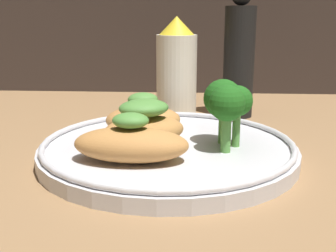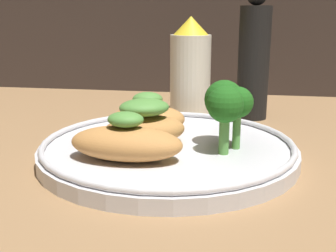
% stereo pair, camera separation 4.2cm
% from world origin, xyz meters
% --- Properties ---
extents(ground_plane, '(1.80, 1.80, 0.01)m').
position_xyz_m(ground_plane, '(0.00, 0.00, -0.01)').
color(ground_plane, '#936D47').
extents(plate, '(0.26, 0.26, 0.02)m').
position_xyz_m(plate, '(0.00, 0.00, 0.01)').
color(plate, silver).
rests_on(plate, ground_plane).
extents(grilled_meat_front, '(0.11, 0.06, 0.04)m').
position_xyz_m(grilled_meat_front, '(-0.03, -0.05, 0.03)').
color(grilled_meat_front, '#BC7F42').
rests_on(grilled_meat_front, plate).
extents(grilled_meat_middle, '(0.10, 0.08, 0.05)m').
position_xyz_m(grilled_meat_middle, '(-0.02, -0.00, 0.03)').
color(grilled_meat_middle, '#BC7F42').
rests_on(grilled_meat_middle, plate).
extents(grilled_meat_back, '(0.09, 0.08, 0.05)m').
position_xyz_m(grilled_meat_back, '(-0.03, 0.05, 0.03)').
color(grilled_meat_back, '#BC7F42').
rests_on(grilled_meat_back, plate).
extents(broccoli_bunch, '(0.05, 0.07, 0.07)m').
position_xyz_m(broccoli_bunch, '(0.06, -0.00, 0.06)').
color(broccoli_bunch, '#569942').
rests_on(broccoli_bunch, plate).
extents(sauce_bottle, '(0.06, 0.06, 0.14)m').
position_xyz_m(sauce_bottle, '(-0.00, 0.19, 0.07)').
color(sauce_bottle, silver).
rests_on(sauce_bottle, ground_plane).
extents(pepper_grinder, '(0.04, 0.04, 0.18)m').
position_xyz_m(pepper_grinder, '(0.09, 0.19, 0.08)').
color(pepper_grinder, black).
rests_on(pepper_grinder, ground_plane).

